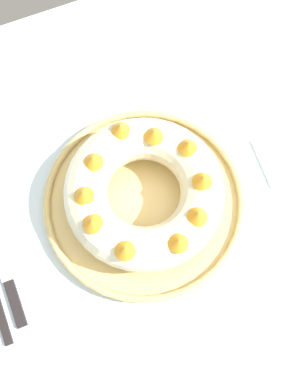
# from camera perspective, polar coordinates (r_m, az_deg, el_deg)

# --- Properties ---
(ground_plane) EXTENTS (8.00, 8.00, 0.00)m
(ground_plane) POSITION_cam_1_polar(r_m,az_deg,el_deg) (1.50, -0.52, -10.42)
(ground_plane) COLOR #4C4742
(dining_table) EXTENTS (1.13, 0.90, 0.75)m
(dining_table) POSITION_cam_1_polar(r_m,az_deg,el_deg) (0.87, -0.88, -3.97)
(dining_table) COLOR silver
(dining_table) RESTS_ON ground_plane
(serving_dish) EXTENTS (0.34, 0.34, 0.02)m
(serving_dish) POSITION_cam_1_polar(r_m,az_deg,el_deg) (0.76, 0.00, -1.17)
(serving_dish) COLOR tan
(serving_dish) RESTS_ON dining_table
(bundt_cake) EXTENTS (0.26, 0.26, 0.09)m
(bundt_cake) POSITION_cam_1_polar(r_m,az_deg,el_deg) (0.71, -0.00, 0.03)
(bundt_cake) COLOR beige
(bundt_cake) RESTS_ON serving_dish
(cake_knife) EXTENTS (0.02, 0.17, 0.01)m
(cake_knife) POSITION_cam_1_polar(r_m,az_deg,el_deg) (0.77, -16.75, -11.02)
(cake_knife) COLOR black
(cake_knife) RESTS_ON dining_table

